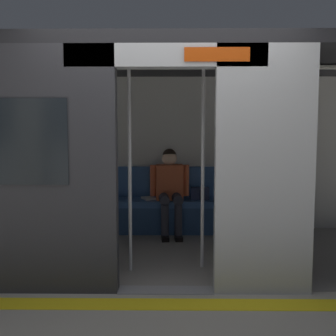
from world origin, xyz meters
TOP-DOWN VIEW (x-y plane):
  - ground_plane at (0.00, 0.00)m, footprint 60.00×60.00m
  - platform_edge_strip at (0.00, 0.30)m, footprint 8.00×0.24m
  - train_car at (0.05, -1.15)m, footprint 6.40×2.65m
  - bench_seat at (0.00, -2.14)m, footprint 2.94×0.44m
  - person_seated at (-0.02, -2.09)m, footprint 0.55×0.69m
  - handbag at (-0.45, -2.20)m, footprint 0.26×0.15m
  - book at (0.29, -2.20)m, footprint 0.23×0.26m
  - grab_pole_door at (0.38, -0.54)m, footprint 0.04×0.04m
  - grab_pole_far at (-0.38, -0.66)m, footprint 0.04×0.04m

SIDE VIEW (x-z plane):
  - ground_plane at x=0.00m, z-range 0.00..0.00m
  - platform_edge_strip at x=0.00m, z-range 0.00..0.01m
  - bench_seat at x=0.00m, z-range 0.13..0.60m
  - book at x=0.29m, z-range 0.47..0.50m
  - handbag at x=-0.45m, z-range 0.47..0.64m
  - person_seated at x=-0.02m, z-range 0.09..1.29m
  - grab_pole_door at x=0.38m, z-range 0.00..2.21m
  - grab_pole_far at x=-0.38m, z-range 0.00..2.21m
  - train_car at x=0.05m, z-range 0.36..2.71m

